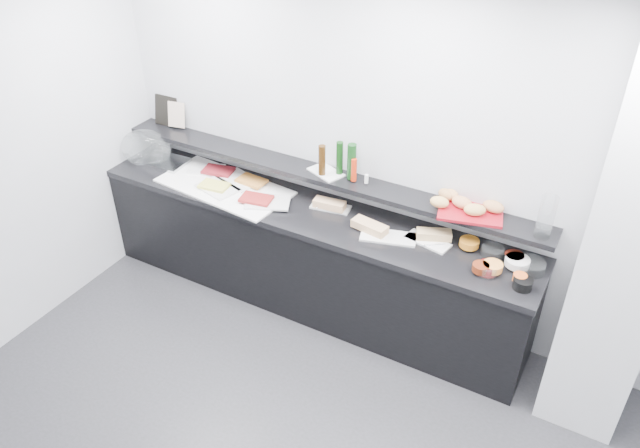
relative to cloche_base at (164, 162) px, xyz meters
The scene contains 55 objects.
back_wall 2.21m from the cloche_base, ahead, with size 5.00×0.02×2.70m, color silver.
ceiling 3.28m from the cloche_base, 38.84° to the right, with size 5.00×5.00×0.00m, color white.
column 3.68m from the cloche_base, ahead, with size 0.50×0.50×2.70m, color silver.
buffet_cabinet 1.53m from the cloche_base, ahead, with size 3.60×0.60×0.85m, color black.
counter_top 1.45m from the cloche_base, ahead, with size 3.62×0.62×0.05m, color black.
wall_shelf 1.47m from the cloche_base, ahead, with size 3.60×0.25×0.04m, color black.
cloche_base is the anchor object (origin of this frame).
cloche_dome 0.19m from the cloche_base, 169.44° to the right, with size 0.44×0.29×0.34m, color white.
linen_runner 0.69m from the cloche_base, ahead, with size 1.10×0.52×0.01m, color white.
platter_meat_a 0.40m from the cloche_base, 10.48° to the left, with size 0.29×0.19×0.01m, color white.
food_meat_a 0.53m from the cloche_base, ahead, with size 0.25×0.16×0.02m, color maroon.
platter_salmon 0.75m from the cloche_base, ahead, with size 0.34×0.23×0.01m, color white.
food_salmon 0.87m from the cloche_base, ahead, with size 0.24×0.15×0.02m, color orange.
platter_cheese 0.68m from the cloche_base, 11.08° to the right, with size 0.34×0.22×0.01m, color silver.
food_cheese 0.66m from the cloche_base, 12.15° to the right, with size 0.23×0.15×0.02m, color #DAD455.
platter_meat_b 1.15m from the cloche_base, ahead, with size 0.34×0.23×0.01m, color silver.
food_meat_b 1.06m from the cloche_base, ahead, with size 0.24×0.16×0.02m, color maroon.
sandwich_plate_left 1.59m from the cloche_base, ahead, with size 0.31×0.13×0.01m, color silver.
sandwich_food_left 1.59m from the cloche_base, ahead, with size 0.25×0.09×0.06m, color #E8AF79.
tongs_left 1.58m from the cloche_base, ahead, with size 0.01×0.01×0.16m, color silver.
sandwich_plate_mid 2.15m from the cloche_base, ahead, with size 0.40×0.17×0.01m, color silver.
sandwich_food_mid 1.99m from the cloche_base, ahead, with size 0.27×0.10×0.06m, color tan.
tongs_mid 2.02m from the cloche_base, ahead, with size 0.01×0.01×0.16m, color #B8B9BF.
sandwich_plate_right 2.41m from the cloche_base, ahead, with size 0.32×0.14×0.01m, color white.
sandwich_food_right 2.44m from the cloche_base, ahead, with size 0.25×0.09×0.06m, color tan.
tongs_right 2.47m from the cloche_base, ahead, with size 0.01×0.01×0.16m, color silver.
bowl_glass_fruit 2.86m from the cloche_base, ahead, with size 0.16×0.16×0.07m, color white.
fill_glass_fruit 2.69m from the cloche_base, ahead, with size 0.14×0.14×0.05m, color orange.
bowl_black_jam 3.01m from the cloche_base, ahead, with size 0.14×0.14×0.07m, color black.
fill_black_jam 3.01m from the cloche_base, ahead, with size 0.13×0.13×0.05m, color #51150B.
bowl_glass_cream 3.12m from the cloche_base, ahead, with size 0.20×0.20×0.07m, color white.
fill_glass_cream 3.04m from the cloche_base, ahead, with size 0.17×0.17×0.05m, color white.
bowl_red_jam 2.88m from the cloche_base, ahead, with size 0.13×0.13×0.07m, color maroon.
fill_red_jam 2.85m from the cloche_base, ahead, with size 0.11×0.11×0.05m, color #63220E.
bowl_glass_salmon 2.89m from the cloche_base, ahead, with size 0.14×0.14×0.07m, color white.
fill_glass_salmon 2.91m from the cloche_base, ahead, with size 0.13×0.13×0.05m, color orange.
bowl_black_fruit 3.13m from the cloche_base, ahead, with size 0.13×0.13×0.07m, color black.
fill_black_fruit 3.10m from the cloche_base, ahead, with size 0.09×0.09×0.05m, color #DF591E.
framed_print 0.45m from the cloche_base, 117.25° to the left, with size 0.23×0.02×0.26m, color black.
print_art 0.42m from the cloche_base, 87.48° to the left, with size 0.16×0.00×0.22m, color #C7A18F.
condiment_tray 1.54m from the cloche_base, ahead, with size 0.27×0.17×0.01m, color white.
bottle_green_a 1.66m from the cloche_base, ahead, with size 0.05×0.05×0.26m, color black.
bottle_brown 1.55m from the cloche_base, ahead, with size 0.05×0.05×0.24m, color #341E09.
bottle_green_b 1.77m from the cloche_base, ahead, with size 0.07×0.07×0.28m, color #0F3712.
bottle_hot 1.79m from the cloche_base, ahead, with size 0.04×0.04×0.18m, color red.
shaker_salt 1.88m from the cloche_base, ahead, with size 0.03×0.03×0.07m, color white.
shaker_pepper 1.75m from the cloche_base, ahead, with size 0.03×0.03×0.07m, color white.
bread_tray 2.66m from the cloche_base, ahead, with size 0.43×0.30×0.02m, color maroon.
bread_roll_nw 2.47m from the cloche_base, ahead, with size 0.12×0.08×0.08m, color #AE7742.
bread_roll_n 2.51m from the cloche_base, ahead, with size 0.12×0.08×0.08m, color #C3814A.
bread_roll_ne 2.81m from the cloche_base, ahead, with size 0.15×0.10×0.08m, color #B57645.
bread_roll_sw 2.46m from the cloche_base, ahead, with size 0.13×0.08×0.08m, color tan.
bread_roll_s 2.70m from the cloche_base, ahead, with size 0.15×0.10×0.08m, color tan.
bread_roll_mide 2.60m from the cloche_base, ahead, with size 0.15×0.09×0.08m, color #BF7948.
carafe 3.17m from the cloche_base, ahead, with size 0.11×0.11×0.30m, color silver.
Camera 1 is at (1.35, -1.77, 3.50)m, focal length 35.00 mm.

